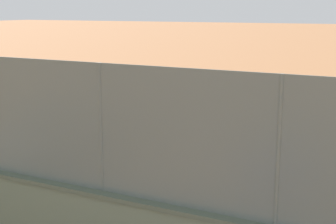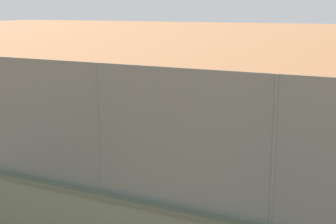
{
  "view_description": "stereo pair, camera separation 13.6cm",
  "coord_description": "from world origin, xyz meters",
  "px_view_note": "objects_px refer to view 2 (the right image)",
  "views": [
    {
      "loc": [
        -5.84,
        20.65,
        4.56
      ],
      "look_at": [
        0.71,
        7.46,
        1.47
      ],
      "focal_mm": 53.19,
      "sensor_mm": 36.0,
      "label": 1
    },
    {
      "loc": [
        -5.97,
        20.58,
        4.56
      ],
      "look_at": [
        0.71,
        7.46,
        1.47
      ],
      "focal_mm": 53.19,
      "sensor_mm": 36.0,
      "label": 2
    }
  ],
  "objects_px": {
    "player_crossing_court": "(334,94)",
    "sports_ball": "(4,156)",
    "player_foreground_swinging": "(155,82)",
    "player_near_wall_returning": "(20,145)"
  },
  "relations": [
    {
      "from": "player_foreground_swinging",
      "to": "player_near_wall_returning",
      "type": "bearing_deg",
      "value": 99.99
    },
    {
      "from": "player_foreground_swinging",
      "to": "sports_ball",
      "type": "bearing_deg",
      "value": 101.62
    },
    {
      "from": "player_near_wall_returning",
      "to": "player_crossing_court",
      "type": "height_order",
      "value": "player_crossing_court"
    },
    {
      "from": "player_foreground_swinging",
      "to": "player_crossing_court",
      "type": "relative_size",
      "value": 1.11
    },
    {
      "from": "player_foreground_swinging",
      "to": "player_crossing_court",
      "type": "distance_m",
      "value": 8.39
    },
    {
      "from": "player_near_wall_returning",
      "to": "player_crossing_court",
      "type": "distance_m",
      "value": 13.81
    },
    {
      "from": "player_near_wall_returning",
      "to": "player_crossing_court",
      "type": "bearing_deg",
      "value": -117.31
    },
    {
      "from": "player_crossing_court",
      "to": "sports_ball",
      "type": "relative_size",
      "value": 6.55
    },
    {
      "from": "player_near_wall_returning",
      "to": "sports_ball",
      "type": "relative_size",
      "value": 6.52
    },
    {
      "from": "player_near_wall_returning",
      "to": "player_crossing_court",
      "type": "relative_size",
      "value": 1.0
    }
  ]
}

